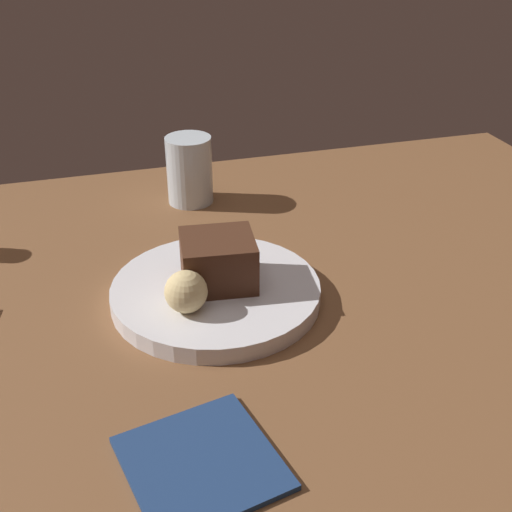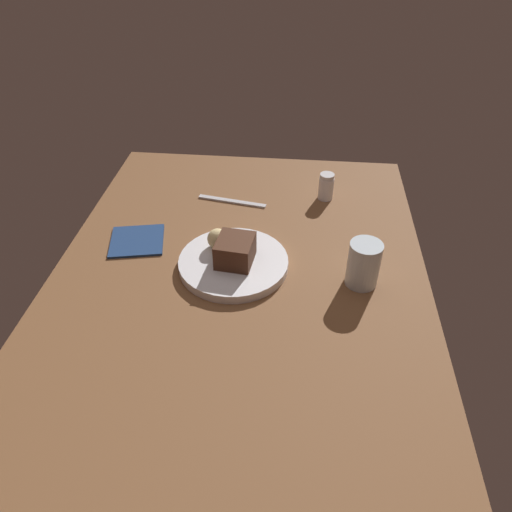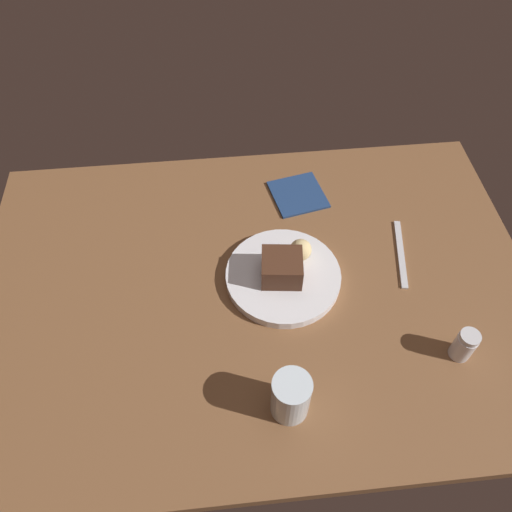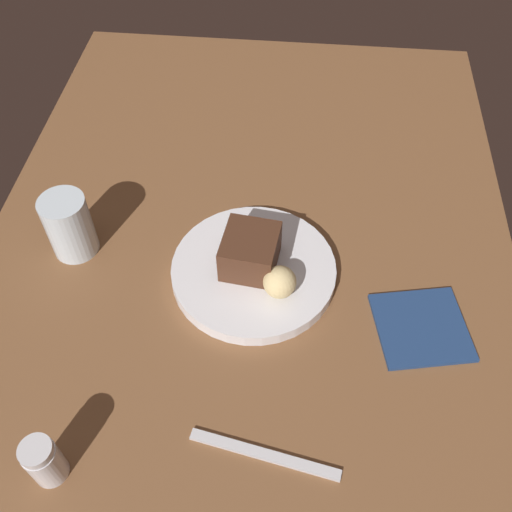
{
  "view_description": "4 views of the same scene",
  "coord_description": "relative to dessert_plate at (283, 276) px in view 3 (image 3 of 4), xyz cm",
  "views": [
    {
      "loc": [
        19.59,
        65.74,
        46.48
      ],
      "look_at": [
        -0.24,
        -2.21,
        6.01
      ],
      "focal_mm": 45.99,
      "sensor_mm": 36.0,
      "label": 1
    },
    {
      "loc": [
        -78.88,
        -11.97,
        73.8
      ],
      "look_at": [
        6.96,
        -3.48,
        5.58
      ],
      "focal_mm": 34.21,
      "sensor_mm": 36.0,
      "label": 2
    },
    {
      "loc": [
        -6.19,
        -59.21,
        92.33
      ],
      "look_at": [
        0.37,
        5.7,
        6.56
      ],
      "focal_mm": 34.99,
      "sensor_mm": 36.0,
      "label": 3
    },
    {
      "loc": [
        58.28,
        7.11,
        73.14
      ],
      "look_at": [
        5.73,
        1.88,
        7.54
      ],
      "focal_mm": 40.34,
      "sensor_mm": 36.0,
      "label": 4
    }
  ],
  "objects": [
    {
      "name": "dining_table",
      "position": [
        -5.84,
        -1.54,
        -2.55
      ],
      "size": [
        120.0,
        84.0,
        3.0
      ],
      "primitive_type": "cube",
      "color": "brown",
      "rests_on": "ground"
    },
    {
      "name": "dessert_plate",
      "position": [
        0.0,
        0.0,
        0.0
      ],
      "size": [
        24.83,
        24.83,
        2.1
      ],
      "primitive_type": "cylinder",
      "color": "silver",
      "rests_on": "dining_table"
    },
    {
      "name": "chocolate_cake_slice",
      "position": [
        -0.52,
        -0.55,
        3.98
      ],
      "size": [
        9.33,
        8.78,
        5.85
      ],
      "primitive_type": "cube",
      "rotation": [
        0.0,
        0.0,
        1.46
      ],
      "color": "#472819",
      "rests_on": "dessert_plate"
    },
    {
      "name": "bread_roll",
      "position": [
        4.23,
        4.15,
        3.44
      ],
      "size": [
        4.78,
        4.78,
        4.78
      ],
      "primitive_type": "sphere",
      "color": "#DBC184",
      "rests_on": "dessert_plate"
    },
    {
      "name": "salt_shaker",
      "position": [
        31.86,
        -21.1,
        2.61
      ],
      "size": [
        4.06,
        4.06,
        7.42
      ],
      "color": "silver",
      "rests_on": "dining_table"
    },
    {
      "name": "water_glass",
      "position": [
        -2.65,
        -28.4,
        4.15
      ],
      "size": [
        7.01,
        7.01,
        10.4
      ],
      "primitive_type": "cylinder",
      "color": "silver",
      "rests_on": "dining_table"
    },
    {
      "name": "butter_knife",
      "position": [
        27.37,
        4.11,
        -0.8
      ],
      "size": [
        4.79,
        18.94,
        0.5
      ],
      "primitive_type": "cube",
      "rotation": [
        0.0,
        0.0,
        4.53
      ],
      "color": "silver",
      "rests_on": "dining_table"
    },
    {
      "name": "folded_napkin",
      "position": [
        7.09,
        24.65,
        -0.75
      ],
      "size": [
        14.63,
        14.85,
        0.6
      ],
      "primitive_type": "cube",
      "rotation": [
        0.0,
        0.0,
        0.21
      ],
      "color": "navy",
      "rests_on": "dining_table"
    }
  ]
}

